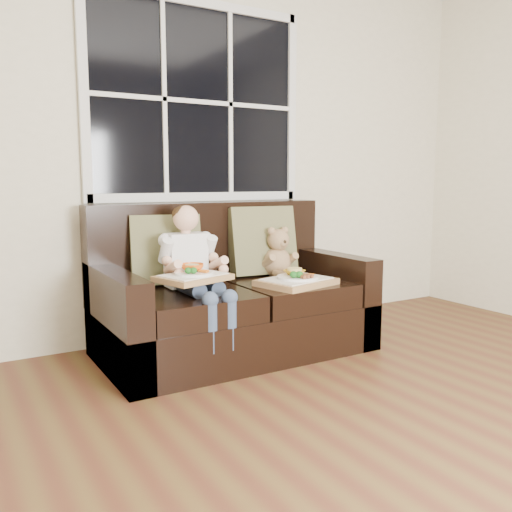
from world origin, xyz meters
TOP-DOWN VIEW (x-y plane):
  - window_back at (-0.18, 2.48)m, footprint 1.62×0.04m
  - loveseat at (-0.18, 2.02)m, footprint 1.70×0.92m
  - pillow_left at (-0.56, 2.17)m, footprint 0.47×0.29m
  - pillow_right at (0.16, 2.17)m, footprint 0.50×0.27m
  - child at (-0.49, 1.90)m, footprint 0.35×0.58m
  - teddy_bear at (0.22, 2.06)m, footprint 0.21×0.26m
  - tray_left at (-0.56, 1.74)m, footprint 0.45×0.39m
  - tray_right at (0.14, 1.72)m, footprint 0.52×0.44m

SIDE VIEW (x-z plane):
  - loveseat at x=-0.18m, z-range -0.17..0.79m
  - tray_right at x=0.14m, z-range 0.43..0.53m
  - tray_left at x=-0.56m, z-range 0.53..0.62m
  - teddy_bear at x=0.22m, z-range 0.41..0.77m
  - child at x=-0.49m, z-range 0.23..1.02m
  - pillow_left at x=-0.56m, z-range 0.44..0.90m
  - pillow_right at x=0.16m, z-range 0.44..0.93m
  - window_back at x=-0.18m, z-range 0.96..2.33m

